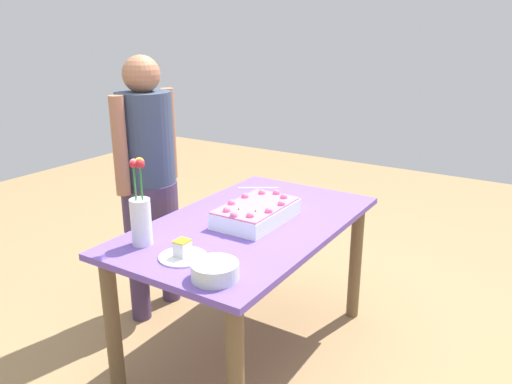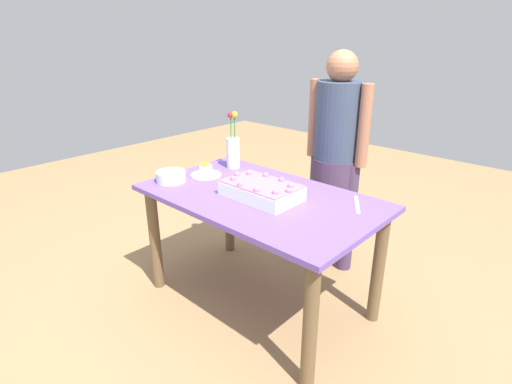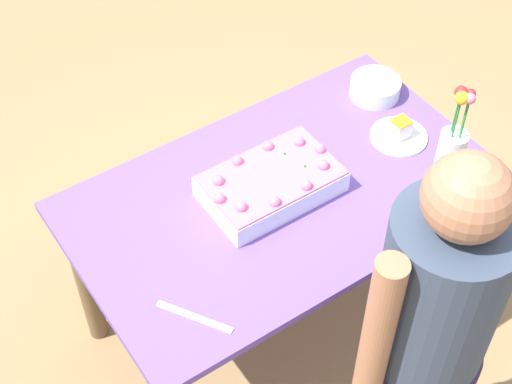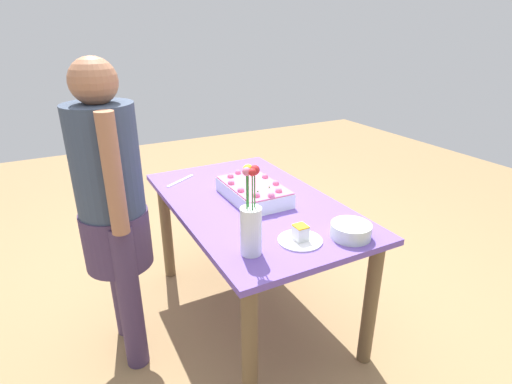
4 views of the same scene
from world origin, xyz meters
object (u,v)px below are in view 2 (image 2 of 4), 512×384
at_px(serving_plate_with_slice, 206,172).
at_px(flower_vase, 233,148).
at_px(cake_knife, 357,204).
at_px(fruit_bowl, 171,177).
at_px(sheet_cake, 261,190).
at_px(person_standing, 336,150).

relative_size(serving_plate_with_slice, flower_vase, 0.51).
bearing_deg(cake_knife, fruit_bowl, -98.79).
bearing_deg(cake_knife, serving_plate_with_slice, -108.80).
distance_m(sheet_cake, flower_vase, 0.57).
xyz_separation_m(sheet_cake, serving_plate_with_slice, (-0.51, 0.04, -0.02)).
distance_m(sheet_cake, serving_plate_with_slice, 0.51).
relative_size(sheet_cake, cake_knife, 1.82).
height_order(sheet_cake, serving_plate_with_slice, sheet_cake).
relative_size(fruit_bowl, person_standing, 0.12).
xyz_separation_m(flower_vase, fruit_bowl, (-0.09, -0.46, -0.10)).
relative_size(serving_plate_with_slice, cake_knife, 0.84).
xyz_separation_m(sheet_cake, fruit_bowl, (-0.58, -0.18, -0.01)).
distance_m(flower_vase, fruit_bowl, 0.47).
bearing_deg(serving_plate_with_slice, fruit_bowl, -108.63).
bearing_deg(sheet_cake, serving_plate_with_slice, 176.04).
relative_size(sheet_cake, serving_plate_with_slice, 2.17).
height_order(cake_knife, person_standing, person_standing).
xyz_separation_m(serving_plate_with_slice, cake_knife, (0.96, 0.23, -0.02)).
relative_size(serving_plate_with_slice, person_standing, 0.13).
bearing_deg(serving_plate_with_slice, flower_vase, 87.06).
relative_size(serving_plate_with_slice, fruit_bowl, 1.09).
bearing_deg(fruit_bowl, flower_vase, 79.29).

